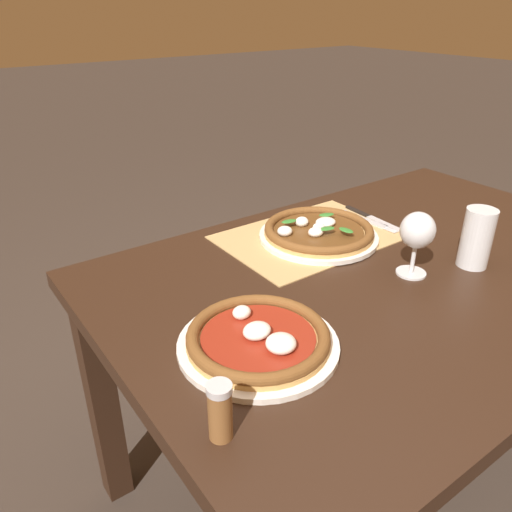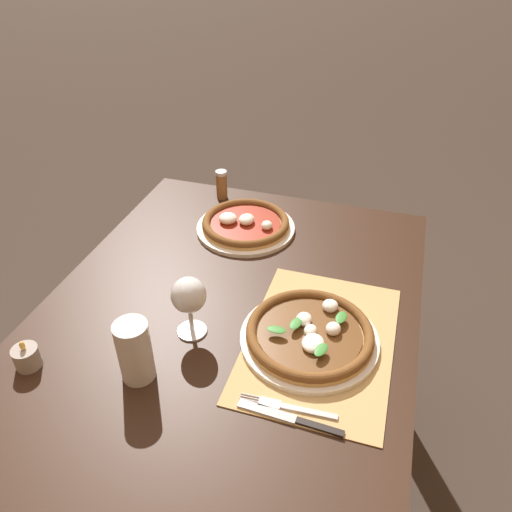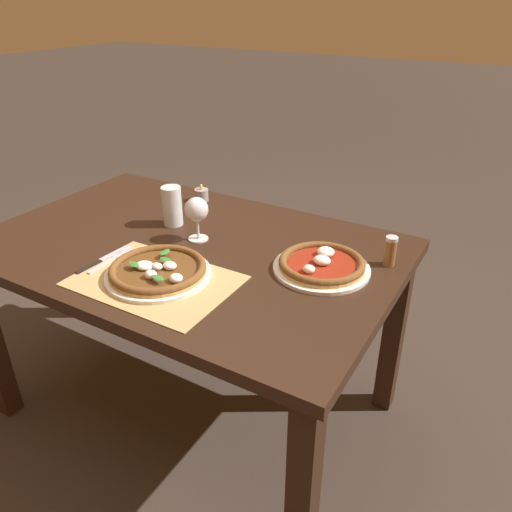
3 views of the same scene
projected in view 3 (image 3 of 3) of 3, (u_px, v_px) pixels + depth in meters
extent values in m
plane|color=#382D26|center=(198.00, 405.00, 2.05)|extent=(24.00, 24.00, 0.00)
cube|color=black|center=(187.00, 250.00, 1.71)|extent=(1.42, 0.92, 0.04)
cube|color=black|center=(303.00, 496.00, 1.29)|extent=(0.07, 0.07, 0.70)
cube|color=black|center=(136.00, 254.00, 2.47)|extent=(0.07, 0.07, 0.70)
cube|color=black|center=(393.00, 334.00, 1.90)|extent=(0.07, 0.07, 0.70)
cube|color=tan|center=(155.00, 281.00, 1.48)|extent=(0.47, 0.33, 0.00)
cylinder|color=silver|center=(158.00, 274.00, 1.50)|extent=(0.32, 0.32, 0.01)
cylinder|color=tan|center=(158.00, 271.00, 1.50)|extent=(0.29, 0.29, 0.01)
torus|color=brown|center=(158.00, 268.00, 1.49)|extent=(0.29, 0.29, 0.02)
cylinder|color=brown|center=(158.00, 269.00, 1.49)|extent=(0.24, 0.24, 0.00)
ellipsoid|color=white|center=(157.00, 267.00, 1.49)|extent=(0.04, 0.03, 0.02)
ellipsoid|color=white|center=(170.00, 266.00, 1.49)|extent=(0.04, 0.04, 0.02)
ellipsoid|color=white|center=(176.00, 278.00, 1.42)|extent=(0.04, 0.04, 0.03)
ellipsoid|color=white|center=(151.00, 275.00, 1.44)|extent=(0.04, 0.03, 0.03)
ellipsoid|color=white|center=(145.00, 266.00, 1.50)|extent=(0.06, 0.05, 0.02)
ellipsoid|color=#337A2D|center=(165.00, 252.00, 1.55)|extent=(0.03, 0.05, 0.00)
ellipsoid|color=#337A2D|center=(134.00, 264.00, 1.48)|extent=(0.05, 0.04, 0.00)
ellipsoid|color=#337A2D|center=(158.00, 278.00, 1.41)|extent=(0.05, 0.03, 0.00)
ellipsoid|color=#337A2D|center=(165.00, 260.00, 1.51)|extent=(0.05, 0.03, 0.00)
cylinder|color=silver|center=(321.00, 268.00, 1.54)|extent=(0.30, 0.30, 0.01)
cylinder|color=tan|center=(322.00, 265.00, 1.53)|extent=(0.27, 0.27, 0.01)
torus|color=brown|center=(322.00, 263.00, 1.53)|extent=(0.27, 0.27, 0.02)
cylinder|color=maroon|center=(322.00, 264.00, 1.53)|extent=(0.21, 0.21, 0.00)
ellipsoid|color=white|center=(322.00, 260.00, 1.52)|extent=(0.05, 0.05, 0.03)
ellipsoid|color=white|center=(309.00, 269.00, 1.48)|extent=(0.04, 0.03, 0.03)
ellipsoid|color=white|center=(326.00, 252.00, 1.57)|extent=(0.06, 0.05, 0.03)
cylinder|color=silver|center=(198.00, 239.00, 1.73)|extent=(0.07, 0.07, 0.00)
cylinder|color=silver|center=(198.00, 230.00, 1.72)|extent=(0.01, 0.01, 0.06)
ellipsoid|color=silver|center=(197.00, 209.00, 1.68)|extent=(0.08, 0.08, 0.08)
ellipsoid|color=#AD5B14|center=(197.00, 212.00, 1.69)|extent=(0.07, 0.07, 0.05)
cylinder|color=silver|center=(172.00, 206.00, 1.81)|extent=(0.07, 0.07, 0.15)
cylinder|color=black|center=(172.00, 210.00, 1.82)|extent=(0.07, 0.07, 0.12)
cylinder|color=silver|center=(171.00, 193.00, 1.79)|extent=(0.07, 0.07, 0.02)
cube|color=#B7B7BC|center=(102.00, 265.00, 1.56)|extent=(0.02, 0.12, 0.00)
cube|color=#B7B7BC|center=(119.00, 255.00, 1.62)|extent=(0.02, 0.05, 0.00)
cylinder|color=#B7B7BC|center=(130.00, 250.00, 1.65)|extent=(0.01, 0.04, 0.00)
cylinder|color=#B7B7BC|center=(129.00, 250.00, 1.65)|extent=(0.01, 0.04, 0.00)
cylinder|color=#B7B7BC|center=(127.00, 249.00, 1.66)|extent=(0.01, 0.04, 0.00)
cylinder|color=#B7B7BC|center=(126.00, 249.00, 1.66)|extent=(0.01, 0.04, 0.00)
cube|color=black|center=(89.00, 267.00, 1.55)|extent=(0.02, 0.10, 0.01)
cube|color=#B7B7BC|center=(115.00, 253.00, 1.63)|extent=(0.03, 0.12, 0.00)
cylinder|color=gray|center=(202.00, 195.00, 2.04)|extent=(0.06, 0.06, 0.05)
cylinder|color=silver|center=(202.00, 197.00, 2.04)|extent=(0.04, 0.04, 0.03)
ellipsoid|color=#F9C64C|center=(201.00, 187.00, 2.02)|extent=(0.01, 0.01, 0.02)
cylinder|color=brown|center=(390.00, 253.00, 1.55)|extent=(0.04, 0.04, 0.08)
cylinder|color=#BCBCC1|center=(392.00, 239.00, 1.53)|extent=(0.04, 0.04, 0.01)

